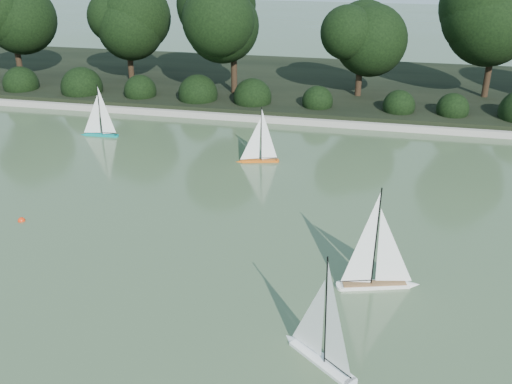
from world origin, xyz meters
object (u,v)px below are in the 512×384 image
(sailboat_orange, at_px, (256,153))
(race_buoy, at_px, (22,221))
(sailboat_white_a, at_px, (317,342))
(sailboat_white_b, at_px, (382,271))
(sailboat_teal, at_px, (97,127))

(sailboat_orange, xyz_separation_m, race_buoy, (-3.86, -4.03, -0.23))
(sailboat_white_a, xyz_separation_m, race_buoy, (-6.13, 2.73, -0.28))
(sailboat_white_b, distance_m, sailboat_teal, 9.72)
(sailboat_white_a, relative_size, race_buoy, 12.31)
(sailboat_teal, xyz_separation_m, race_buoy, (0.83, -5.02, -0.24))
(sailboat_white_a, xyz_separation_m, sailboat_orange, (-2.26, 6.76, -0.05))
(sailboat_white_b, height_order, race_buoy, sailboat_white_b)
(sailboat_orange, height_order, race_buoy, sailboat_orange)
(sailboat_white_a, xyz_separation_m, sailboat_teal, (-6.96, 7.75, -0.04))
(race_buoy, bearing_deg, sailboat_white_a, -24.05)
(sailboat_orange, relative_size, race_buoy, 10.18)
(sailboat_white_b, bearing_deg, sailboat_teal, 143.08)
(sailboat_teal, distance_m, race_buoy, 5.09)
(sailboat_white_b, relative_size, sailboat_teal, 1.22)
(sailboat_teal, bearing_deg, race_buoy, -80.56)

